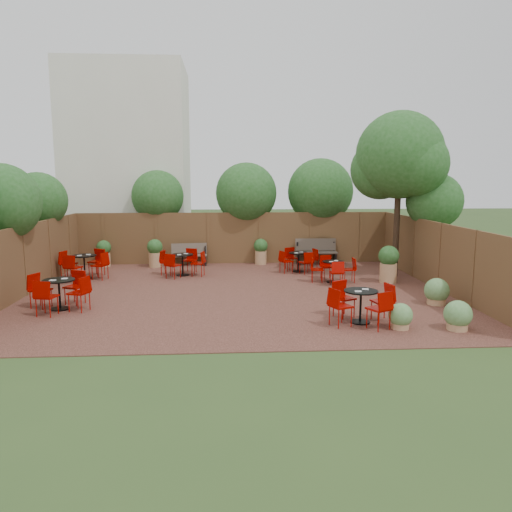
{
  "coord_description": "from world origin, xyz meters",
  "views": [
    {
      "loc": [
        -0.33,
        -13.85,
        3.27
      ],
      "look_at": [
        0.57,
        0.5,
        1.0
      ],
      "focal_mm": 34.2,
      "sensor_mm": 36.0,
      "label": 1
    }
  ],
  "objects": [
    {
      "name": "overhang_foliage",
      "position": [
        -1.3,
        3.15,
        2.68
      ],
      "size": [
        15.35,
        10.74,
        2.64
      ],
      "color": "#1F511A",
      "rests_on": "ground"
    },
    {
      "name": "planters",
      "position": [
        0.15,
        3.31,
        0.6
      ],
      "size": [
        10.31,
        4.23,
        1.18
      ],
      "color": "tan",
      "rests_on": "courtyard_paving"
    },
    {
      "name": "fence_back",
      "position": [
        0.0,
        5.0,
        1.0
      ],
      "size": [
        12.0,
        0.08,
        2.0
      ],
      "primitive_type": "cube",
      "color": "brown",
      "rests_on": "ground"
    },
    {
      "name": "fence_right",
      "position": [
        6.0,
        0.0,
        1.0
      ],
      "size": [
        0.08,
        10.0,
        2.0
      ],
      "primitive_type": "cube",
      "color": "brown",
      "rests_on": "ground"
    },
    {
      "name": "bistro_tables",
      "position": [
        -0.95,
        0.56,
        0.45
      ],
      "size": [
        9.59,
        7.81,
        0.9
      ],
      "color": "black",
      "rests_on": "courtyard_paving"
    },
    {
      "name": "courtyard_paving",
      "position": [
        0.0,
        0.0,
        0.01
      ],
      "size": [
        12.0,
        10.0,
        0.02
      ],
      "primitive_type": "cube",
      "color": "#3D2119",
      "rests_on": "ground"
    },
    {
      "name": "neighbour_building",
      "position": [
        -4.5,
        8.0,
        4.0
      ],
      "size": [
        5.0,
        4.0,
        8.0
      ],
      "primitive_type": "cube",
      "color": "silver",
      "rests_on": "ground"
    },
    {
      "name": "low_shrubs",
      "position": [
        4.61,
        -2.94,
        0.33
      ],
      "size": [
        2.27,
        2.79,
        0.7
      ],
      "color": "tan",
      "rests_on": "courtyard_paving"
    },
    {
      "name": "courtyard_tree",
      "position": [
        5.39,
        2.12,
        3.89
      ],
      "size": [
        2.94,
        2.87,
        5.46
      ],
      "rotation": [
        0.0,
        0.0,
        -0.23
      ],
      "color": "black",
      "rests_on": "courtyard_paving"
    },
    {
      "name": "fence_left",
      "position": [
        -6.0,
        0.0,
        1.0
      ],
      "size": [
        0.08,
        10.0,
        2.0
      ],
      "primitive_type": "cube",
      "color": "brown",
      "rests_on": "ground"
    },
    {
      "name": "park_bench_right",
      "position": [
        3.16,
        4.63,
        0.52
      ],
      "size": [
        1.59,
        0.53,
        0.98
      ],
      "rotation": [
        0.0,
        0.0,
        -0.01
      ],
      "color": "brown",
      "rests_on": "courtyard_paving"
    },
    {
      "name": "ground",
      "position": [
        0.0,
        0.0,
        0.0
      ],
      "size": [
        80.0,
        80.0,
        0.0
      ],
      "primitive_type": "plane",
      "color": "#354F23",
      "rests_on": "ground"
    },
    {
      "name": "park_bench_left",
      "position": [
        -1.74,
        4.62,
        0.45
      ],
      "size": [
        1.39,
        0.6,
        0.83
      ],
      "rotation": [
        0.0,
        0.0,
        0.13
      ],
      "color": "brown",
      "rests_on": "courtyard_paving"
    }
  ]
}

